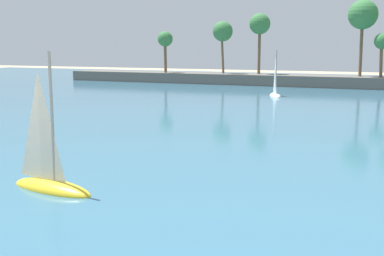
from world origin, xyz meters
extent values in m
cube|color=#386B84|center=(0.00, 61.79, 0.03)|extent=(220.00, 109.50, 0.06)
cube|color=#605B54|center=(0.00, 76.54, 0.90)|extent=(102.95, 6.00, 1.80)
cylinder|color=brown|center=(-15.78, 77.82, 5.98)|extent=(0.57, 0.79, 8.38)
sphere|color=#38753D|center=(-15.78, 77.82, 10.17)|extent=(3.51, 3.51, 3.51)
cylinder|color=brown|center=(0.63, 76.95, 6.49)|extent=(0.56, 0.55, 9.39)
sphere|color=#38753D|center=(0.63, 76.95, 11.18)|extent=(4.47, 4.47, 4.47)
cylinder|color=brown|center=(-22.03, 76.82, 5.39)|extent=(0.74, 0.49, 7.21)
sphere|color=#38753D|center=(-22.03, 76.82, 8.99)|extent=(3.45, 3.45, 3.45)
cylinder|color=brown|center=(-32.52, 75.65, 4.78)|extent=(0.69, 0.72, 5.99)
sphere|color=#38753D|center=(-32.52, 75.65, 7.77)|extent=(2.71, 2.71, 2.71)
cylinder|color=brown|center=(3.69, 75.43, 4.47)|extent=(0.64, 0.49, 5.36)
sphere|color=#38753D|center=(3.69, 75.43, 7.15)|extent=(2.37, 2.37, 2.37)
ellipsoid|color=white|center=(-7.89, 58.19, 0.06)|extent=(2.85, 4.52, 0.87)
cylinder|color=gray|center=(-7.81, 57.99, 3.21)|extent=(0.13, 0.13, 5.44)
pyramid|color=white|center=(-8.09, 58.68, 2.81)|extent=(0.86, 1.86, 4.62)
ellipsoid|color=yellow|center=(-6.57, 13.99, 0.06)|extent=(4.53, 1.87, 0.88)
cylinder|color=gray|center=(-6.35, 13.97, 3.25)|extent=(0.13, 0.13, 5.50)
pyramid|color=silver|center=(-7.09, 14.06, 2.84)|extent=(1.98, 0.38, 4.68)
camera|label=1|loc=(7.14, -1.87, 6.12)|focal=44.83mm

